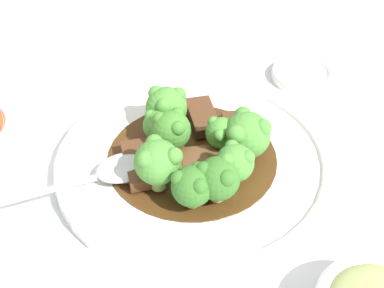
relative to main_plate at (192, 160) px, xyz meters
The scene contains 18 objects.
ground_plane 0.01m from the main_plate, ahead, with size 4.00×4.00×0.00m, color silver.
main_plate is the anchor object (origin of this frame).
beef_strip_0 0.06m from the main_plate, 140.44° to the right, with size 0.06×0.07×0.01m.
beef_strip_1 0.05m from the main_plate, 73.07° to the right, with size 0.05×0.05×0.01m.
beef_strip_2 0.02m from the main_plate, 33.32° to the right, with size 0.05×0.05×0.01m.
beef_strip_3 0.06m from the main_plate, 95.56° to the left, with size 0.06×0.07×0.01m.
beef_strip_4 0.06m from the main_plate, 52.20° to the left, with size 0.05×0.06×0.01m.
broccoli_floret_0 0.07m from the main_plate, 18.06° to the left, with size 0.05×0.05×0.05m.
broccoli_floret_1 0.07m from the main_plate, 137.09° to the left, with size 0.05×0.05×0.05m.
broccoli_floret_2 0.04m from the main_plate, behind, with size 0.04×0.04×0.05m.
broccoli_floret_3 0.07m from the main_plate, 107.21° to the right, with size 0.05×0.05×0.06m.
broccoli_floret_4 0.05m from the main_plate, 164.88° to the left, with size 0.03×0.03×0.04m.
broccoli_floret_5 0.08m from the main_plate, 51.12° to the right, with size 0.04×0.04×0.05m.
broccoli_floret_6 0.07m from the main_plate, 30.04° to the right, with size 0.04×0.04×0.05m.
broccoli_floret_7 0.05m from the main_plate, 28.31° to the left, with size 0.03×0.03×0.04m.
broccoli_floret_8 0.08m from the main_plate, 72.26° to the right, with size 0.04×0.04×0.04m.
serving_spoon 0.09m from the main_plate, 140.83° to the right, with size 0.18×0.15×0.01m.
sauce_dish 0.23m from the main_plate, 67.30° to the left, with size 0.08×0.08×0.01m.
Camera 1 is at (0.13, -0.40, 0.41)m, focal length 50.00 mm.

